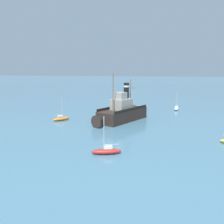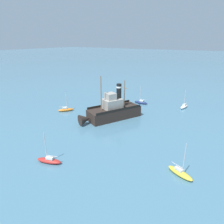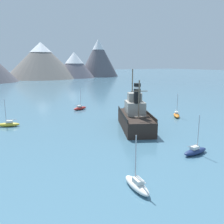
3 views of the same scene
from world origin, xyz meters
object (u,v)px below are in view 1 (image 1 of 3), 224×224
(sailboat_navy, at_px, (133,109))
(old_tugboat, at_px, (121,112))
(sailboat_orange, at_px, (61,118))
(sailboat_red, at_px, (107,151))
(sailboat_white, at_px, (176,108))

(sailboat_navy, bearing_deg, old_tugboat, 86.52)
(sailboat_orange, bearing_deg, sailboat_red, 128.96)
(sailboat_white, bearing_deg, old_tugboat, 54.20)
(old_tugboat, height_order, sailboat_navy, old_tugboat)
(sailboat_white, distance_m, sailboat_red, 37.42)
(sailboat_orange, height_order, sailboat_red, same)
(sailboat_red, bearing_deg, sailboat_orange, -51.04)
(sailboat_navy, distance_m, sailboat_red, 33.16)
(old_tugboat, relative_size, sailboat_red, 2.94)
(sailboat_white, distance_m, sailboat_navy, 11.42)
(sailboat_orange, xyz_separation_m, sailboat_white, (-24.26, -18.65, 0.00))
(sailboat_orange, height_order, sailboat_white, same)
(old_tugboat, bearing_deg, sailboat_navy, -93.48)
(old_tugboat, bearing_deg, sailboat_white, -125.80)
(sailboat_red, bearing_deg, old_tugboat, -85.12)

